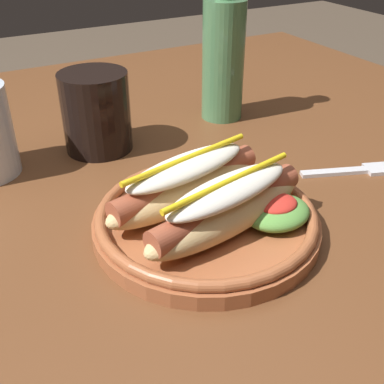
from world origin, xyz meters
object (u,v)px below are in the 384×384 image
object	(u,v)px
soda_cup	(96,112)
glass_bottle	(223,55)
hot_dog_plate	(209,208)
fork	(356,171)

from	to	relation	value
soda_cup	glass_bottle	bearing A→B (deg)	4.19
hot_dog_plate	fork	bearing A→B (deg)	4.27
fork	hot_dog_plate	bearing A→B (deg)	-155.16
hot_dog_plate	fork	size ratio (longest dim) A/B	1.95
hot_dog_plate	glass_bottle	world-z (taller)	glass_bottle
glass_bottle	hot_dog_plate	bearing A→B (deg)	-124.21
soda_cup	fork	bearing A→B (deg)	-40.44
hot_dog_plate	fork	world-z (taller)	hot_dog_plate
hot_dog_plate	glass_bottle	distance (m)	0.31
soda_cup	glass_bottle	size ratio (longest dim) A/B	0.44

